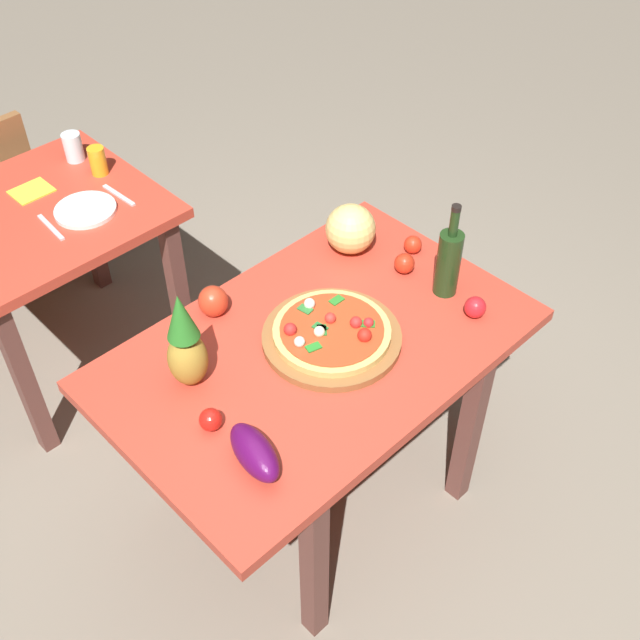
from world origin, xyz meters
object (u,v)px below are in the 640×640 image
Objects in this scene: pizza at (332,331)px; tomato_at_corner at (413,245)px; drinking_glass_juice at (98,161)px; dinner_plate at (85,210)px; display_table at (317,366)px; pineapple_left at (185,345)px; tomato_beside_pepper at (211,420)px; napkin_folded at (31,191)px; knife_utensil at (119,195)px; drinking_glass_water at (73,147)px; wine_bottle at (449,261)px; melon at (351,229)px; eggplant at (254,452)px; bell_pepper at (213,301)px; tomato_near_board at (404,263)px; pizza_board at (332,337)px; fork_utensil at (51,227)px; tomato_by_bottle at (475,307)px; background_table at (43,239)px.

pizza is 5.76× the size of tomato_at_corner.
dinner_plate is (-0.17, -0.18, -0.05)m from drinking_glass_juice.
display_table is 3.92× the size of pineapple_left.
tomato_beside_pepper is 0.45× the size of napkin_folded.
drinking_glass_water is at bearing 83.71° from knife_utensil.
wine_bottle is at bearing -71.69° from knife_utensil.
drinking_glass_juice is (0.40, 1.09, -0.09)m from pineapple_left.
pineapple_left is at bearing 162.59° from wine_bottle.
melon is at bearing 100.08° from wine_bottle.
display_table is 0.44m from tomato_beside_pepper.
display_table is 6.32× the size of eggplant.
bell_pepper is 0.70m from tomato_at_corner.
tomato_beside_pepper is 0.29× the size of dinner_plate.
tomato_at_corner is 0.11m from tomato_near_board.
tomato_beside_pepper is at bearing -179.00° from pizza_board.
knife_utensil is at bearing 89.60° from display_table.
tomato_at_corner is 1.42m from napkin_folded.
dinner_plate is at bearing 75.31° from tomato_beside_pepper.
wine_bottle is 3.24× the size of bell_pepper.
eggplant is at bearing -87.27° from tomato_beside_pepper.
pizza_board is at bearing 1.00° from tomato_beside_pepper.
pineapple_left reaches higher than fork_utensil.
pineapple_left is 4.78× the size of tomato_by_bottle.
pizza is 3.16× the size of drinking_glass_water.
wine_bottle is 0.85m from pineapple_left.
tomato_by_bottle reaches higher than tomato_beside_pepper.
drinking_glass_water reaches higher than napkin_folded.
drinking_glass_water is (-0.41, 1.63, 0.02)m from tomato_by_bottle.
tomato_at_corner is at bearing 16.98° from eggplant.
wine_bottle is at bearing -72.79° from drinking_glass_juice.
fork_utensil is at bearing 180.00° from dinner_plate.
bell_pepper reaches higher than knife_utensil.
tomato_by_bottle is (0.84, -0.05, -0.01)m from eggplant.
knife_utensil is (0.27, -0.13, 0.13)m from background_table.
pizza is 3.20× the size of drinking_glass_juice.
pineapple_left is 0.76m from melon.
napkin_folded is (-0.64, 1.55, -0.03)m from tomato_by_bottle.
fork_utensil is at bearing 177.17° from knife_utensil.
background_table is at bearing 126.00° from tomato_at_corner.
bell_pepper is at bearing -103.45° from knife_utensil.
tomato_beside_pepper is at bearing -114.21° from knife_utensil.
wine_bottle is 0.73m from bell_pepper.
bell_pepper is (-0.17, 0.34, 0.03)m from pizza_board.
bell_pepper is at bearing 112.07° from display_table.
pizza is 0.43m from wine_bottle.
pineapple_left is 4.77× the size of tomato_near_board.
eggplant reaches higher than display_table.
tomato_by_bottle is at bearing -14.43° from tomato_beside_pepper.
tomato_by_bottle is at bearing -67.46° from napkin_folded.
tomato_at_corner is 0.34× the size of knife_utensil.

